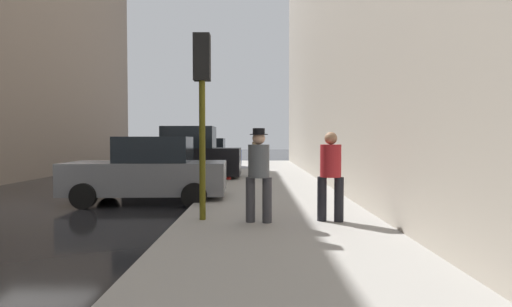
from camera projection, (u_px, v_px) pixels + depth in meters
ground_plane at (32, 209)px, 9.83m from camera, size 120.00×120.00×0.00m
sidewalk at (275, 206)px, 9.82m from camera, size 4.00×40.00×0.15m
parked_gray_coupe at (150, 171)px, 10.82m from camera, size 4.27×2.19×1.79m
parked_black_suv at (186, 156)px, 16.36m from camera, size 4.61×2.08×2.25m
parked_blue_sedan at (206, 155)px, 22.60m from camera, size 4.20×2.06×1.79m
fire_hydrant at (229, 171)px, 15.65m from camera, size 0.42×0.22×0.70m
traffic_light at (203, 86)px, 7.71m from camera, size 0.32×0.32×3.60m
pedestrian_in_tan_coat at (257, 153)px, 17.70m from camera, size 0.51×0.43×1.71m
pedestrian_with_beanie at (260, 170)px, 7.51m from camera, size 0.53×0.47×1.78m
pedestrian_in_red_jacket at (331, 172)px, 7.60m from camera, size 0.53×0.49×1.71m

